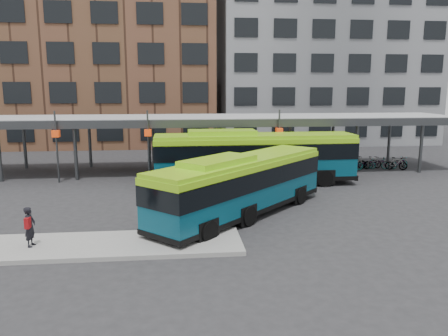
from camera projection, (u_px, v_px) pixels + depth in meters
ground at (200, 222)px, 20.78m from camera, size 120.00×120.00×0.00m
boarding_island at (66, 247)px, 17.26m from camera, size 14.00×3.00×0.18m
canopy at (190, 120)px, 32.65m from camera, size 40.00×6.53×4.80m
building_brick at (96, 45)px, 49.05m from camera, size 26.00×14.00×22.00m
building_grey at (320, 56)px, 51.91m from camera, size 24.00×14.00×20.00m
bus_front at (242, 184)px, 21.39m from camera, size 9.72×9.92×3.16m
bus_rear at (254, 156)px, 28.62m from camera, size 13.09×3.07×3.60m
pedestrian at (30, 226)px, 16.93m from camera, size 0.42×0.63×1.58m
bike_rack at (366, 163)px, 33.93m from camera, size 7.30×1.65×1.05m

